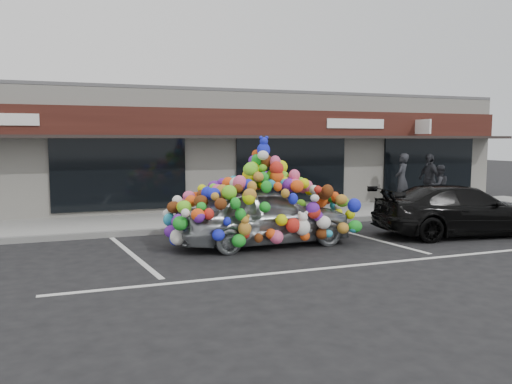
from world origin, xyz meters
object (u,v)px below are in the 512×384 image
object	(u,v)px
pedestrian_c	(429,179)
black_sedan	(460,210)
pedestrian_b	(439,186)
toy_car	(264,208)
pedestrian_a	(402,179)

from	to	relation	value
pedestrian_c	black_sedan	bearing A→B (deg)	-27.95
black_sedan	pedestrian_c	xyz separation A→B (m)	(2.57, 4.46, 0.42)
pedestrian_b	pedestrian_c	world-z (taller)	pedestrian_c
toy_car	pedestrian_b	world-z (taller)	toy_car
black_sedan	pedestrian_b	xyz separation A→B (m)	(2.39, 3.69, 0.24)
black_sedan	pedestrian_a	distance (m)	5.13
toy_car	pedestrian_a	world-z (taller)	toy_car
toy_car	pedestrian_c	distance (m)	8.82
black_sedan	pedestrian_c	world-z (taller)	pedestrian_c
pedestrian_a	pedestrian_c	bearing A→B (deg)	119.69
toy_car	pedestrian_a	bearing A→B (deg)	-60.87
black_sedan	pedestrian_b	bearing A→B (deg)	-24.53
black_sedan	pedestrian_c	distance (m)	5.16
toy_car	pedestrian_c	world-z (taller)	toy_car
pedestrian_a	pedestrian_b	bearing A→B (deg)	84.58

